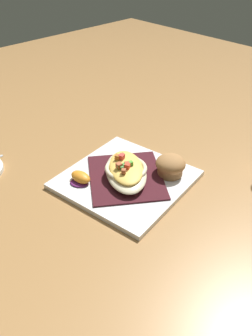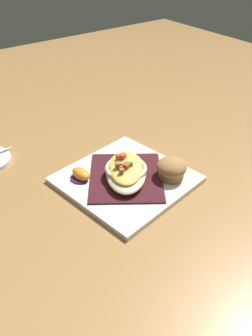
# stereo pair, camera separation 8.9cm
# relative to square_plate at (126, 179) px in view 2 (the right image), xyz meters

# --- Properties ---
(ground_plane) EXTENTS (2.60, 2.60, 0.00)m
(ground_plane) POSITION_rel_square_plate_xyz_m (0.00, 0.00, -0.01)
(ground_plane) COLOR #9D6F3F
(square_plate) EXTENTS (0.34, 0.34, 0.01)m
(square_plate) POSITION_rel_square_plate_xyz_m (0.00, 0.00, 0.00)
(square_plate) COLOR white
(square_plate) RESTS_ON ground_plane
(folded_napkin) EXTENTS (0.27, 0.28, 0.00)m
(folded_napkin) POSITION_rel_square_plate_xyz_m (0.00, 0.00, 0.01)
(folded_napkin) COLOR #3F161D
(folded_napkin) RESTS_ON square_plate
(gratin_dish) EXTENTS (0.19, 0.21, 0.05)m
(gratin_dish) POSITION_rel_square_plate_xyz_m (0.00, -0.00, 0.03)
(gratin_dish) COLOR beige
(gratin_dish) RESTS_ON folded_napkin
(muffin) EXTENTS (0.08, 0.08, 0.05)m
(muffin) POSITION_rel_square_plate_xyz_m (-0.09, 0.07, 0.03)
(muffin) COLOR #9D6B3F
(muffin) RESTS_ON square_plate
(orange_garnish) EXTENTS (0.06, 0.07, 0.03)m
(orange_garnish) POSITION_rel_square_plate_xyz_m (0.10, -0.07, 0.02)
(orange_garnish) COLOR #5A1D55
(orange_garnish) RESTS_ON square_plate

